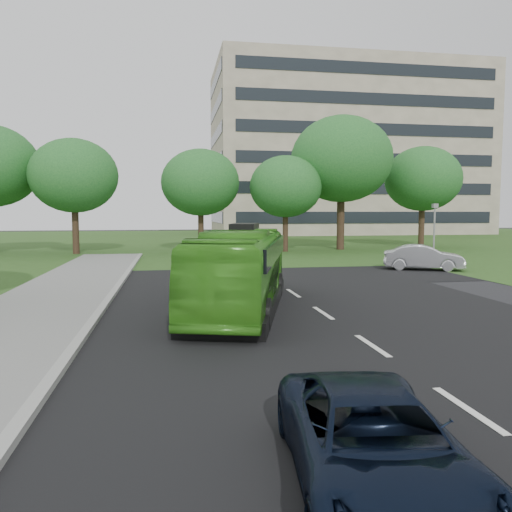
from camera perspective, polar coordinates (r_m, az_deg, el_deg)
The scene contains 12 objects.
ground at distance 14.51m, azimuth 10.04°, elevation -8.05°, with size 160.00×160.00×0.00m, color black.
street_surfaces at distance 36.46m, azimuth -2.65°, elevation -0.05°, with size 120.00×120.00×0.15m.
office_building at distance 80.40m, azimuth 10.07°, elevation 11.58°, with size 40.10×20.10×25.00m.
tree_park_a at distance 41.33m, azimuth -20.10°, elevation 8.60°, with size 6.70×6.70×8.90m.
tree_park_b at distance 41.51m, azimuth -6.36°, elevation 8.34°, with size 6.41×6.41×8.40m.
tree_park_c at distance 41.11m, azimuth 3.40°, elevation 7.91°, with size 5.91×5.91×7.84m.
tree_park_d at distance 44.14m, azimuth 9.75°, elevation 10.83°, with size 8.67×8.67×11.47m.
tree_park_e at distance 48.86m, azimuth 18.52°, elevation 8.35°, with size 6.95×6.95×9.26m.
bus at distance 16.78m, azimuth -1.74°, elevation -1.56°, with size 2.25×9.61×2.68m, color #3C921F.
sedan at distance 29.66m, azimuth 18.60°, elevation -0.15°, with size 1.51×4.34×1.43m, color silver.
suv at distance 6.37m, azimuth 13.33°, elevation -20.10°, with size 1.92×4.17×1.16m, color black.
camera_pole at distance 32.48m, azimuth 19.71°, elevation 3.30°, with size 0.34×0.31×3.78m.
Camera 1 is at (-4.80, -13.30, 3.27)m, focal length 35.00 mm.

